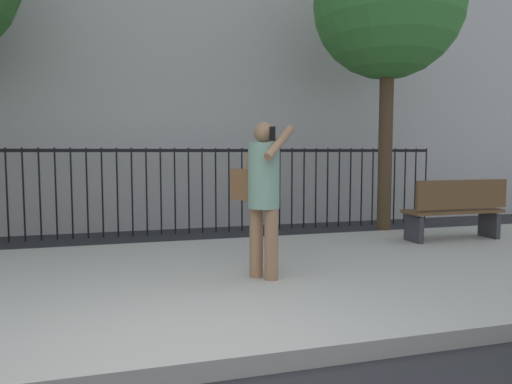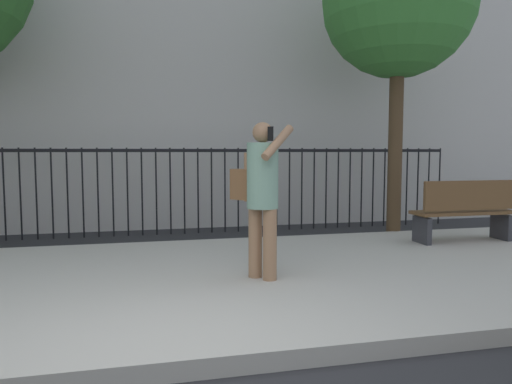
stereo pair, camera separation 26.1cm
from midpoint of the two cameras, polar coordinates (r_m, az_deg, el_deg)
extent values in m
cube|color=#B2ADA3|center=(5.51, -12.83, -10.69)|extent=(28.00, 4.40, 0.15)
cube|color=black|center=(9.01, -14.44, 4.75)|extent=(12.00, 0.04, 0.06)
cylinder|color=black|center=(9.23, -27.93, -0.33)|extent=(0.03, 0.03, 1.60)
cylinder|color=black|center=(9.18, -26.37, -0.29)|extent=(0.03, 0.03, 1.60)
cylinder|color=black|center=(9.14, -24.79, -0.26)|extent=(0.03, 0.03, 1.60)
cylinder|color=black|center=(9.10, -23.21, -0.22)|extent=(0.03, 0.03, 1.60)
cylinder|color=black|center=(9.08, -21.61, -0.18)|extent=(0.03, 0.03, 1.60)
cylinder|color=black|center=(9.06, -20.00, -0.14)|extent=(0.03, 0.03, 1.60)
cylinder|color=black|center=(9.04, -18.38, -0.11)|extent=(0.03, 0.03, 1.60)
cylinder|color=black|center=(9.04, -16.77, -0.07)|extent=(0.03, 0.03, 1.60)
cylinder|color=black|center=(9.04, -15.15, -0.03)|extent=(0.03, 0.03, 1.60)
cylinder|color=black|center=(9.05, -13.53, 0.01)|extent=(0.03, 0.03, 1.60)
cylinder|color=black|center=(9.06, -11.92, 0.04)|extent=(0.03, 0.03, 1.60)
cylinder|color=black|center=(9.08, -10.31, 0.08)|extent=(0.03, 0.03, 1.60)
cylinder|color=black|center=(9.11, -8.72, 0.12)|extent=(0.03, 0.03, 1.60)
cylinder|color=black|center=(9.15, -7.13, 0.16)|extent=(0.03, 0.03, 1.60)
cylinder|color=black|center=(9.19, -5.56, 0.19)|extent=(0.03, 0.03, 1.60)
cylinder|color=black|center=(9.24, -4.01, 0.23)|extent=(0.03, 0.03, 1.60)
cylinder|color=black|center=(9.30, -2.47, 0.27)|extent=(0.03, 0.03, 1.60)
cylinder|color=black|center=(9.37, -0.95, 0.30)|extent=(0.03, 0.03, 1.60)
cylinder|color=black|center=(9.44, 0.54, 0.33)|extent=(0.03, 0.03, 1.60)
cylinder|color=black|center=(9.51, 2.02, 0.37)|extent=(0.03, 0.03, 1.60)
cylinder|color=black|center=(9.60, 3.46, 0.40)|extent=(0.03, 0.03, 1.60)
cylinder|color=black|center=(9.69, 4.88, 0.43)|extent=(0.03, 0.03, 1.60)
cylinder|color=black|center=(9.78, 6.28, 0.46)|extent=(0.03, 0.03, 1.60)
cylinder|color=black|center=(9.88, 7.65, 0.49)|extent=(0.03, 0.03, 1.60)
cylinder|color=black|center=(9.99, 8.99, 0.52)|extent=(0.03, 0.03, 1.60)
cylinder|color=black|center=(10.10, 10.30, 0.55)|extent=(0.03, 0.03, 1.60)
cylinder|color=black|center=(10.21, 11.58, 0.58)|extent=(0.03, 0.03, 1.60)
cylinder|color=black|center=(10.34, 12.83, 0.60)|extent=(0.03, 0.03, 1.60)
cylinder|color=black|center=(10.46, 14.05, 0.63)|extent=(0.03, 0.03, 1.60)
cylinder|color=black|center=(10.59, 15.25, 0.66)|extent=(0.03, 0.03, 1.60)
cylinder|color=black|center=(10.73, 16.41, 0.68)|extent=(0.03, 0.03, 1.60)
cylinder|color=black|center=(10.87, 17.54, 0.70)|extent=(0.03, 0.03, 1.60)
cylinder|color=black|center=(11.01, 18.65, 0.72)|extent=(0.03, 0.03, 1.60)
cylinder|color=#936B4C|center=(5.25, 0.38, -6.18)|extent=(0.15, 0.15, 0.77)
cylinder|color=#936B4C|center=(5.36, -1.37, -5.94)|extent=(0.15, 0.15, 0.77)
cylinder|color=gray|center=(5.21, -0.51, 1.94)|extent=(0.48, 0.48, 0.71)
sphere|color=#936B4C|center=(5.21, -0.51, 7.02)|extent=(0.22, 0.22, 0.22)
cylinder|color=#936B4C|center=(5.09, 1.31, 5.86)|extent=(0.44, 0.37, 0.38)
cylinder|color=#936B4C|center=(5.34, -2.24, 1.77)|extent=(0.09, 0.09, 0.54)
cube|color=black|center=(5.07, 0.46, 6.85)|extent=(0.05, 0.06, 0.15)
cube|color=brown|center=(5.38, -2.74, 0.89)|extent=(0.30, 0.32, 0.34)
cube|color=brown|center=(8.17, 21.28, -2.10)|extent=(1.60, 0.45, 0.05)
cube|color=brown|center=(7.99, 22.19, -0.26)|extent=(1.60, 0.06, 0.44)
cube|color=#333338|center=(7.80, 17.13, -4.16)|extent=(0.08, 0.41, 0.40)
cube|color=#333338|center=(8.64, 24.92, -3.53)|extent=(0.08, 0.41, 0.40)
cylinder|color=#4C3823|center=(8.81, 14.14, 5.62)|extent=(0.24, 0.24, 3.37)
sphere|color=#387A33|center=(9.17, 14.46, 20.75)|extent=(2.59, 2.59, 2.59)
camera|label=1|loc=(0.13, -91.35, -0.11)|focal=34.06mm
camera|label=2|loc=(0.13, 88.65, 0.11)|focal=34.06mm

